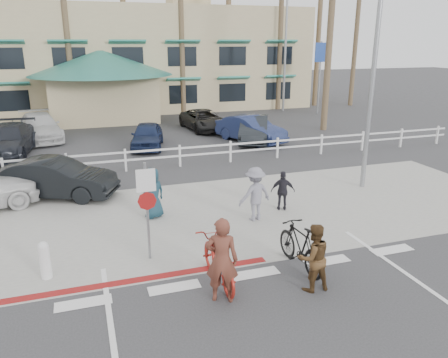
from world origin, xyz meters
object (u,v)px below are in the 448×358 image
object	(u,v)px
bike_black	(300,246)
car_white_sedan	(56,178)
bike_red	(218,261)
sign_post	(147,207)

from	to	relation	value
bike_black	car_white_sedan	world-z (taller)	car_white_sedan
bike_red	car_white_sedan	distance (m)	8.34
sign_post	bike_red	bearing A→B (deg)	-51.33
bike_red	sign_post	bearing A→B (deg)	-52.49
sign_post	bike_red	distance (m)	2.31
bike_black	car_white_sedan	xyz separation A→B (m)	(-5.90, 7.42, 0.12)
sign_post	bike_red	size ratio (longest dim) A/B	1.38
sign_post	bike_red	xyz separation A→B (m)	(1.33, -1.66, -0.90)
sign_post	bike_black	distance (m)	3.93
sign_post	bike_red	world-z (taller)	sign_post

